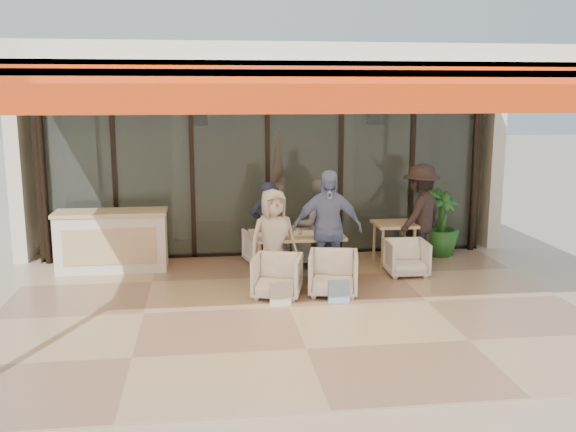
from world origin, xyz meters
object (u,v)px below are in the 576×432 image
chair_near_right (333,271)px  potted_palm (440,223)px  dining_table (296,237)px  chair_near_left (277,274)px  diner_navy (268,227)px  standing_woman (420,215)px  diner_cream (273,239)px  host_counter (112,241)px  diner_grey (317,225)px  chair_far_left (265,245)px  chair_far_right (312,243)px  diner_periwinkle (327,228)px  side_table (394,229)px  side_chair (407,256)px

chair_near_right → potted_palm: 3.17m
dining_table → chair_near_left: bearing=-113.4°
chair_near_left → diner_navy: bearing=105.4°
standing_woman → chair_near_right: bearing=-2.0°
dining_table → potted_palm: 3.03m
diner_cream → standing_woman: bearing=8.8°
chair_near_left → diner_navy: (0.00, 1.40, 0.42)m
host_counter → standing_woman: (5.29, -0.20, 0.35)m
diner_navy → diner_grey: 0.84m
chair_far_left → chair_far_right: 0.84m
diner_cream → diner_periwinkle: 0.85m
host_counter → diner_cream: (2.60, -1.26, 0.24)m
standing_woman → side_table: bearing=-47.0°
diner_grey → side_table: size_ratio=2.09×
diner_periwinkle → side_chair: 1.56m
diner_periwinkle → chair_far_left: bearing=126.9°
dining_table → chair_near_right: 1.09m
potted_palm → chair_far_right: bearing=-176.6°
dining_table → side_chair: size_ratio=2.26×
chair_far_left → diner_periwinkle: size_ratio=0.38×
chair_near_left → side_chair: 2.40m
diner_navy → diner_cream: 0.90m
chair_far_right → side_chair: size_ratio=1.05×
diner_cream → standing_woman: size_ratio=0.87×
dining_table → side_table: (1.83, 0.64, -0.05)m
diner_navy → standing_woman: bearing=-174.1°
potted_palm → host_counter: bearing=-177.2°
chair_near_right → diner_cream: diner_cream is taller
side_table → potted_palm: size_ratio=0.59×
dining_table → diner_grey: (0.43, 0.44, 0.09)m
side_table → chair_far_left: bearing=172.3°
chair_far_left → diner_periwinkle: (0.84, -1.40, 0.57)m
chair_far_right → diner_grey: 0.66m
side_table → chair_far_right: bearing=167.8°
potted_palm → standing_woman: bearing=-138.5°
host_counter → chair_far_right: size_ratio=2.65×
dining_table → chair_far_right: 1.09m
standing_woman → diner_grey: bearing=-37.1°
diner_grey → side_chair: bearing=156.0°
chair_far_right → standing_woman: bearing=175.3°
host_counter → chair_near_right: size_ratio=2.52×
chair_far_right → potted_palm: potted_palm is taller
chair_near_left → side_table: 2.77m
chair_far_left → side_table: 2.28m
host_counter → dining_table: size_ratio=1.23×
diner_navy → diner_periwinkle: 1.24m
chair_far_right → diner_cream: diner_cream is taller
chair_far_left → potted_palm: potted_palm is taller
potted_palm → diner_navy: bearing=-168.8°
chair_near_right → standing_woman: standing_woman is taller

